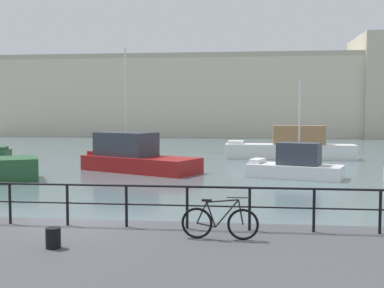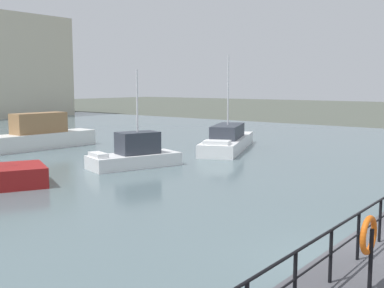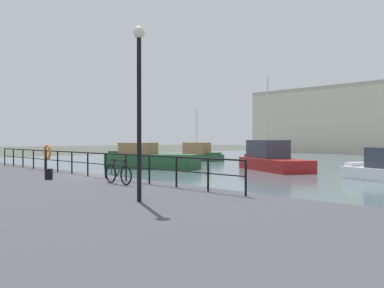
% 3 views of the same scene
% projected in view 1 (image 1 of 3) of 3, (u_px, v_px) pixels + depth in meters
% --- Properties ---
extents(ground_plane, '(240.00, 240.00, 0.00)m').
position_uv_depth(ground_plane, '(77.00, 247.00, 13.35)').
color(ground_plane, '#4C5147').
extents(water_basin, '(80.00, 60.00, 0.01)m').
position_uv_depth(water_basin, '(195.00, 153.00, 43.29)').
color(water_basin, slate).
rests_on(water_basin, ground_plane).
extents(harbor_building, '(68.83, 13.09, 14.27)m').
position_uv_depth(harbor_building, '(259.00, 96.00, 72.77)').
color(harbor_building, beige).
rests_on(harbor_building, ground_plane).
extents(moored_cabin_cruiser, '(5.47, 3.48, 5.42)m').
position_uv_depth(moored_cabin_cruiser, '(295.00, 165.00, 27.11)').
color(moored_cabin_cruiser, white).
rests_on(moored_cabin_cruiser, water_basin).
extents(moored_white_yacht, '(7.82, 5.71, 7.52)m').
position_uv_depth(moored_white_yacht, '(135.00, 156.00, 30.15)').
color(moored_white_yacht, maroon).
rests_on(moored_white_yacht, water_basin).
extents(moored_blue_motorboat, '(9.90, 2.28, 2.58)m').
position_uv_depth(moored_blue_motorboat, '(291.00, 147.00, 37.76)').
color(moored_blue_motorboat, white).
rests_on(moored_blue_motorboat, water_basin).
extents(quay_railing, '(20.09, 0.07, 1.08)m').
position_uv_depth(quay_railing, '(38.00, 196.00, 12.59)').
color(quay_railing, black).
rests_on(quay_railing, quay_promenade).
extents(parked_bicycle, '(1.77, 0.10, 0.98)m').
position_uv_depth(parked_bicycle, '(220.00, 222.00, 11.15)').
color(parked_bicycle, black).
rests_on(parked_bicycle, quay_promenade).
extents(mooring_bollard, '(0.32, 0.32, 0.44)m').
position_uv_depth(mooring_bollard, '(53.00, 238.00, 10.45)').
color(mooring_bollard, black).
rests_on(mooring_bollard, quay_promenade).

